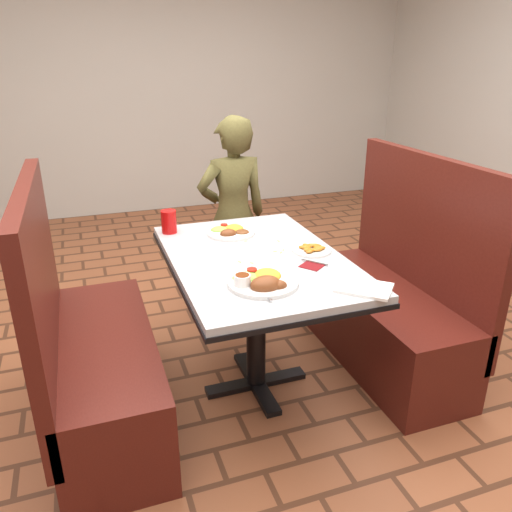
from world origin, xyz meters
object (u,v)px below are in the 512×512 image
red_tumbler (169,222)px  dining_table (256,274)px  near_dinner_plate (262,278)px  far_dinner_plate (231,230)px  plantain_plate (312,249)px  booth_bench_right (389,307)px  booth_bench_left (94,361)px  diner_person (233,216)px

red_tumbler → dining_table: bearing=-55.5°
dining_table → red_tumbler: bearing=124.5°
near_dinner_plate → far_dinner_plate: (0.06, 0.67, -0.01)m
far_dinner_plate → plantain_plate: size_ratio=1.35×
booth_bench_right → far_dinner_plate: size_ratio=4.65×
booth_bench_left → red_tumbler: bearing=46.0°
near_dinner_plate → red_tumbler: bearing=107.1°
dining_table → booth_bench_right: 0.86m
near_dinner_plate → red_tumbler: 0.84m
booth_bench_right → diner_person: (-0.63, 0.95, 0.33)m
near_dinner_plate → dining_table: bearing=74.9°
booth_bench_right → near_dinner_plate: size_ratio=3.98×
booth_bench_left → booth_bench_right: (1.60, 0.00, 0.00)m
diner_person → far_dinner_plate: size_ratio=5.08×
diner_person → plantain_plate: diner_person is taller
near_dinner_plate → red_tumbler: (-0.25, 0.80, 0.03)m
dining_table → booth_bench_left: booth_bench_left is taller
red_tumbler → plantain_plate: bearing=-40.3°
booth_bench_left → dining_table: bearing=0.0°
booth_bench_left → booth_bench_right: size_ratio=1.00×
dining_table → diner_person: (0.17, 0.95, 0.00)m
booth_bench_right → plantain_plate: booth_bench_right is taller
diner_person → dining_table: bearing=77.1°
dining_table → far_dinner_plate: 0.37m
dining_table → diner_person: size_ratio=0.93×
plantain_plate → red_tumbler: 0.80m
booth_bench_left → diner_person: (0.97, 0.95, 0.33)m
near_dinner_plate → booth_bench_left: bearing=156.0°
dining_table → booth_bench_left: (-0.80, 0.00, -0.32)m
plantain_plate → booth_bench_left: bearing=178.1°
diner_person → booth_bench_left: bearing=41.8°
red_tumbler → booth_bench_right: bearing=-23.1°
dining_table → diner_person: diner_person is taller
booth_bench_left → near_dinner_plate: bearing=-24.0°
diner_person → red_tumbler: bearing=40.4°
booth_bench_left → diner_person: bearing=44.5°
dining_table → booth_bench_left: 0.86m
diner_person → red_tumbler: 0.71m
far_dinner_plate → plantain_plate: 0.49m
diner_person → plantain_plate: bearing=93.5°
near_dinner_plate → diner_person: bearing=78.5°
booth_bench_left → plantain_plate: size_ratio=6.26×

